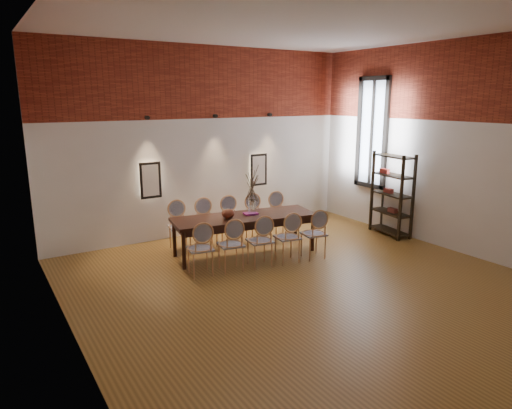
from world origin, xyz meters
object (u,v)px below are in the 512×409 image
chair_near_a (200,248)px  book (251,214)px  dining_table (245,235)px  shelving_rack (392,194)px  chair_near_e (314,234)px  chair_far_a (180,227)px  vase (252,207)px  bowl (228,214)px  chair_far_e (280,216)px  chair_near_c (260,241)px  chair_far_c (232,221)px  chair_far_d (256,218)px  chair_far_b (206,224)px  chair_near_d (287,237)px  chair_near_b (231,244)px

chair_near_a → book: size_ratio=3.62×
dining_table → shelving_rack: bearing=-0.9°
chair_near_e → chair_far_a: bearing=146.6°
vase → bowl: bearing=176.4°
chair_far_e → book: bearing=34.8°
vase → chair_near_e: bearing=-46.7°
chair_near_c → chair_far_e: size_ratio=1.00×
chair_near_a → chair_far_c: bearing=52.8°
chair_far_d → book: 0.82m
chair_near_c → chair_far_b: 1.54m
chair_near_a → chair_far_e: size_ratio=1.00×
chair_far_d → chair_near_d: bearing=90.0°
chair_near_b → chair_far_c: (0.77, 1.33, 0.00)m
chair_far_a → book: (1.11, -0.85, 0.30)m
chair_far_c → chair_far_d: size_ratio=1.00×
chair_near_d → chair_far_e: 1.54m
vase → shelving_rack: bearing=-10.3°
chair_near_d → chair_far_d: bearing=90.0°
vase → chair_near_d: bearing=-70.5°
chair_near_d → chair_far_a: (-1.38, 1.68, 0.00)m
chair_near_c → bowl: size_ratio=3.92×
chair_far_e → shelving_rack: (2.15, -1.14, 0.43)m
chair_near_d → shelving_rack: bearing=13.1°
chair_far_e → vase: (-1.04, -0.56, 0.43)m
chair_near_d → book: bearing=117.0°
chair_far_b → vase: 1.09m
chair_near_b → chair_near_d: size_ratio=1.00×
chair_near_a → chair_near_e: bearing=-0.0°
chair_near_a → chair_far_c: same height
book → bowl: bearing=-176.5°
chair_far_e → chair_near_d: bearing=69.2°
chair_near_d → bowl: 1.18m
chair_far_a → chair_near_a: bearing=90.0°
chair_near_d → vase: size_ratio=3.13×
chair_far_e → bowl: 1.67m
chair_near_a → chair_far_a: same height
chair_near_b → chair_far_d: same height
chair_near_b → vase: (0.80, 0.60, 0.43)m
chair_far_e → book: chair_far_e is taller
chair_near_b → chair_near_c: 0.54m
chair_near_c → book: chair_near_c is taller
chair_near_a → chair_far_d: size_ratio=1.00×
chair_far_c → book: size_ratio=3.62×
chair_far_e → shelving_rack: 2.47m
chair_far_b → shelving_rack: bearing=168.9°
chair_near_a → shelving_rack: (4.54, -0.07, 0.43)m
bowl → shelving_rack: (3.70, -0.61, 0.06)m
dining_table → chair_near_a: (-1.19, -0.53, 0.09)m
chair_far_d → chair_far_e: size_ratio=1.00×
dining_table → chair_near_d: chair_near_d is taller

